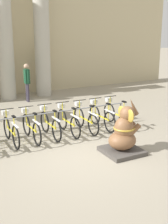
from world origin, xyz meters
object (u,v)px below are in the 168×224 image
Objects in this scene: bicycle_8 at (116,114)px; person_pedestrian at (27,79)px; bicycle_2 at (11,130)px; bicycle_3 at (31,127)px; bicycle_4 at (50,124)px; bicycle_5 at (68,121)px; bicycle_7 at (101,116)px; bicycle_6 at (85,119)px; elephant_statue at (124,135)px.

bicycle_8 is 0.98× the size of person_pedestrian.
bicycle_3 is (0.62, -0.01, 0.00)m from bicycle_2.
bicycle_4 is 2.49m from bicycle_8.
bicycle_3 is 0.62m from bicycle_4.
person_pedestrian is at bearing 66.64° from bicycle_2.
person_pedestrian is (-1.65, 4.83, 0.64)m from bicycle_8.
bicycle_5 is (1.87, -0.01, 0.00)m from bicycle_2.
bicycle_4 is 0.98× the size of person_pedestrian.
bicycle_8 is (3.74, -0.01, 0.00)m from bicycle_2.
bicycle_5 is 0.98× the size of person_pedestrian.
bicycle_7 is at bearing -178.88° from bicycle_8.
bicycle_4 is 1.00× the size of bicycle_6.
person_pedestrian is (0.84, 4.82, 0.64)m from bicycle_4.
bicycle_4 is 2.52m from elephant_statue.
bicycle_6 is at bearing -179.07° from bicycle_7.
bicycle_7 is 0.98× the size of person_pedestrian.
bicycle_2 is at bearing -113.36° from person_pedestrian.
elephant_statue is (-0.57, -2.12, 0.12)m from bicycle_7.
bicycle_7 is at bearing 75.05° from elephant_statue.
bicycle_8 is (1.87, -0.00, 0.00)m from bicycle_5.
bicycle_3 and bicycle_8 have the same top height.
bicycle_4 is 1.10× the size of elephant_statue.
bicycle_4 is at bearing 178.91° from bicycle_5.
bicycle_2 is 2.49m from bicycle_6.
bicycle_7 is 5.00m from person_pedestrian.
bicycle_2 is at bearing 179.58° from bicycle_7.
elephant_statue is (0.06, -2.11, 0.12)m from bicycle_6.
bicycle_8 is at bearing -0.17° from bicycle_2.
elephant_statue is (-1.19, -2.14, 0.12)m from bicycle_8.
bicycle_2 is 1.00× the size of bicycle_6.
elephant_statue is (1.30, -2.15, 0.12)m from bicycle_4.
bicycle_7 is (3.11, -0.02, 0.00)m from bicycle_2.
bicycle_8 is (1.25, 0.02, 0.00)m from bicycle_6.
bicycle_6 is (1.25, -0.04, 0.00)m from bicycle_4.
bicycle_5 is 1.00× the size of bicycle_6.
bicycle_5 is at bearing 177.66° from bicycle_6.
bicycle_6 is at bearing -85.19° from person_pedestrian.
person_pedestrian is at bearing 93.81° from elephant_statue.
bicycle_8 is 2.45m from elephant_statue.
bicycle_8 is at bearing -0.09° from bicycle_3.
bicycle_3 is 1.00× the size of bicycle_6.
elephant_statue reaches higher than bicycle_4.
person_pedestrian is at bearing 73.18° from bicycle_3.
bicycle_6 is at bearing -1.72° from bicycle_4.
bicycle_4 is 1.25m from bicycle_6.
bicycle_5 is (1.25, -0.00, 0.00)m from bicycle_3.
bicycle_2 is 1.87m from bicycle_5.
elephant_statue is 0.89× the size of person_pedestrian.
elephant_statue is at bearing -48.04° from bicycle_3.
bicycle_2 and bicycle_5 have the same top height.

